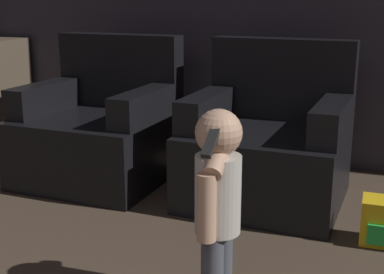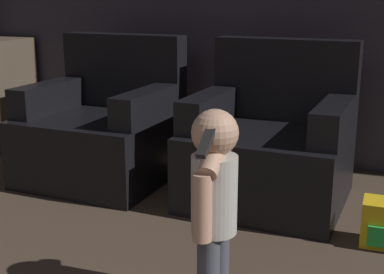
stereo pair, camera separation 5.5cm
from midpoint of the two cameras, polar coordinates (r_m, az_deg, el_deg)
The scene contains 3 objects.
armchair_left at distance 3.72m, azimuth -8.99°, elevation 0.69°, with size 0.96×0.92×0.97m.
armchair_right at distance 3.32m, azimuth 8.83°, elevation -1.06°, with size 0.96×0.92×0.97m.
person_toddler at distance 2.08m, azimuth 3.09°, elevation -6.19°, with size 0.18×0.33×0.82m.
Camera 2 is at (0.95, 0.59, 1.24)m, focal length 50.00 mm.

